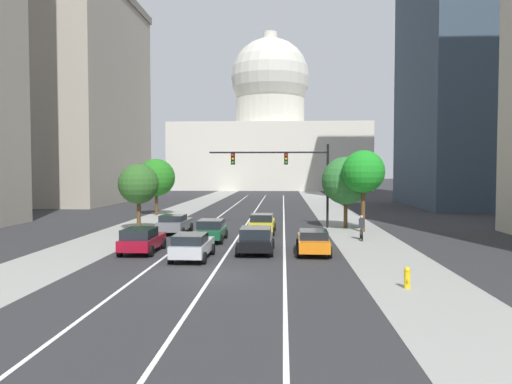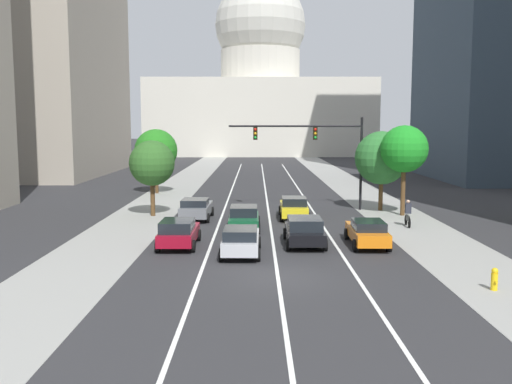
{
  "view_description": "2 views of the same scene",
  "coord_description": "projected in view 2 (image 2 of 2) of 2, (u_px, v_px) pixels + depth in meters",
  "views": [
    {
      "loc": [
        3.27,
        -22.43,
        4.92
      ],
      "look_at": [
        1.27,
        13.99,
        3.24
      ],
      "focal_mm": 34.7,
      "sensor_mm": 36.0,
      "label": 1
    },
    {
      "loc": [
        -0.93,
        -23.58,
        6.45
      ],
      "look_at": [
        -0.76,
        13.48,
        2.06
      ],
      "focal_mm": 39.93,
      "sensor_mm": 36.0,
      "label": 2
    }
  ],
  "objects": [
    {
      "name": "car_green",
      "position": [
        241.0,
        217.0,
        35.05
      ],
      "size": [
        2.01,
        4.07,
        1.46
      ],
      "rotation": [
        0.0,
        0.0,
        1.57
      ],
      "color": "#14512D",
      "rests_on": "ground"
    },
    {
      "name": "sidewalk_right",
      "position": [
        349.0,
        187.0,
        58.98
      ],
      "size": [
        4.68,
        130.0,
        0.01
      ],
      "primitive_type": "cube",
      "color": "gray",
      "rests_on": "ground"
    },
    {
      "name": "lane_stripe_left",
      "position": [
        225.0,
        200.0,
        48.99
      ],
      "size": [
        0.16,
        90.0,
        0.01
      ],
      "primitive_type": "cube",
      "color": "white",
      "rests_on": "ground"
    },
    {
      "name": "capitol_building",
      "position": [
        258.0,
        89.0,
        122.78
      ],
      "size": [
        47.2,
        22.97,
        38.68
      ],
      "color": "beige",
      "rests_on": "ground"
    },
    {
      "name": "lane_stripe_right",
      "position": [
        303.0,
        200.0,
        49.02
      ],
      "size": [
        0.16,
        90.0,
        0.01
      ],
      "primitive_type": "cube",
      "color": "white",
      "rests_on": "ground"
    },
    {
      "name": "car_silver",
      "position": [
        238.0,
        240.0,
        28.16
      ],
      "size": [
        2.02,
        4.25,
        1.46
      ],
      "rotation": [
        0.0,
        0.0,
        1.56
      ],
      "color": "#B2B5BA",
      "rests_on": "ground"
    },
    {
      "name": "street_tree_near_left",
      "position": [
        153.0,
        151.0,
        53.32
      ],
      "size": [
        4.02,
        4.02,
        6.05
      ],
      "color": "#51381E",
      "rests_on": "ground"
    },
    {
      "name": "car_yellow",
      "position": [
        291.0,
        207.0,
        39.21
      ],
      "size": [
        2.04,
        4.44,
        1.54
      ],
      "rotation": [
        0.0,
        0.0,
        1.56
      ],
      "color": "yellow",
      "rests_on": "ground"
    },
    {
      "name": "car_black",
      "position": [
        302.0,
        231.0,
        30.56
      ],
      "size": [
        2.13,
        4.41,
        1.52
      ],
      "rotation": [
        0.0,
        0.0,
        1.57
      ],
      "color": "black",
      "rests_on": "ground"
    },
    {
      "name": "car_orange",
      "position": [
        365.0,
        232.0,
        30.44
      ],
      "size": [
        2.0,
        4.58,
        1.41
      ],
      "rotation": [
        0.0,
        0.0,
        1.55
      ],
      "color": "orange",
      "rests_on": "ground"
    },
    {
      "name": "street_tree_mid_right",
      "position": [
        379.0,
        158.0,
        42.64
      ],
      "size": [
        4.0,
        4.0,
        5.98
      ],
      "color": "#51381E",
      "rests_on": "ground"
    },
    {
      "name": "cyclist",
      "position": [
        405.0,
        213.0,
        36.14
      ],
      "size": [
        0.38,
        1.7,
        1.72
      ],
      "rotation": [
        0.0,
        0.0,
        1.51
      ],
      "color": "black",
      "rests_on": "ground"
    },
    {
      "name": "traffic_signal_mast",
      "position": [
        316.0,
        144.0,
        42.77
      ],
      "size": [
        10.08,
        0.39,
        7.01
      ],
      "color": "black",
      "rests_on": "ground"
    },
    {
      "name": "street_tree_far_right",
      "position": [
        401.0,
        149.0,
        40.16
      ],
      "size": [
        3.34,
        3.34,
        6.42
      ],
      "color": "#51381E",
      "rests_on": "ground"
    },
    {
      "name": "sidewalk_left",
      "position": [
        175.0,
        187.0,
        58.89
      ],
      "size": [
        4.68,
        130.0,
        0.01
      ],
      "primitive_type": "cube",
      "color": "gray",
      "rests_on": "ground"
    },
    {
      "name": "office_tower_far_left",
      "position": [
        42.0,
        50.0,
        72.85
      ],
      "size": [
        15.86,
        29.25,
        31.78
      ],
      "color": "#9E9384",
      "rests_on": "ground"
    },
    {
      "name": "ground_plane",
      "position": [
        262.0,
        182.0,
        63.9
      ],
      "size": [
        400.0,
        400.0,
        0.0
      ],
      "primitive_type": "plane",
      "color": "#2B2B2D"
    },
    {
      "name": "fire_hydrant",
      "position": [
        491.0,
        279.0,
        22.25
      ],
      "size": [
        0.26,
        0.35,
        0.91
      ],
      "color": "yellow",
      "rests_on": "ground"
    },
    {
      "name": "car_gray",
      "position": [
        193.0,
        208.0,
        38.84
      ],
      "size": [
        2.17,
        4.38,
        1.47
      ],
      "rotation": [
        0.0,
        0.0,
        1.55
      ],
      "color": "slate",
      "rests_on": "ground"
    },
    {
      "name": "lane_stripe_center",
      "position": [
        264.0,
        200.0,
        49.01
      ],
      "size": [
        0.16,
        90.0,
        0.01
      ],
      "primitive_type": "cube",
      "color": "white",
      "rests_on": "ground"
    },
    {
      "name": "car_crimson",
      "position": [
        176.0,
        232.0,
        30.06
      ],
      "size": [
        2.02,
        4.24,
        1.51
      ],
      "rotation": [
        0.0,
        0.0,
        1.57
      ],
      "color": "maroon",
      "rests_on": "ground"
    },
    {
      "name": "street_tree_mid_left",
      "position": [
        149.0,
        163.0,
        39.98
      ],
      "size": [
        3.21,
        3.21,
        5.36
      ],
      "color": "#51381E",
      "rests_on": "ground"
    }
  ]
}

